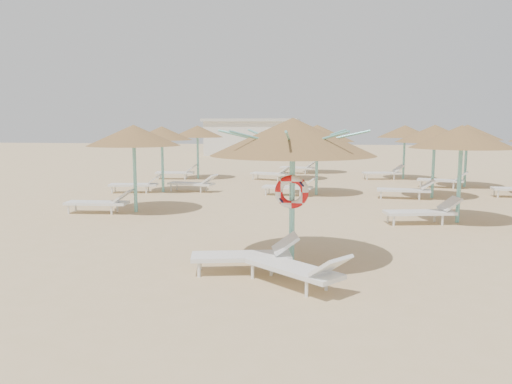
# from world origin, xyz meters

# --- Properties ---
(ground) EXTENTS (120.00, 120.00, 0.00)m
(ground) POSITION_xyz_m (0.00, 0.00, 0.00)
(ground) COLOR tan
(ground) RESTS_ON ground
(main_palapa) EXTENTS (3.18, 3.18, 2.85)m
(main_palapa) POSITION_xyz_m (0.36, -0.09, 2.48)
(main_palapa) COLOR #75CBC1
(main_palapa) RESTS_ON ground
(lounger_main_a) EXTENTS (2.05, 1.00, 0.72)m
(lounger_main_a) POSITION_xyz_m (-0.38, -0.79, 0.34)
(lounger_main_a) COLOR white
(lounger_main_a) RESTS_ON ground
(lounger_main_b) EXTENTS (1.88, 1.69, 0.71)m
(lounger_main_b) POSITION_xyz_m (0.60, -1.55, 0.34)
(lounger_main_b) COLOR white
(lounger_main_b) RESTS_ON ground
(palapa_field) EXTENTS (18.42, 16.67, 2.72)m
(palapa_field) POSITION_xyz_m (2.35, 10.78, 2.33)
(palapa_field) COLOR #75CBC1
(palapa_field) RESTS_ON ground
(service_hut) EXTENTS (8.40, 4.40, 3.25)m
(service_hut) POSITION_xyz_m (-6.00, 35.00, 1.64)
(service_hut) COLOR silver
(service_hut) RESTS_ON ground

